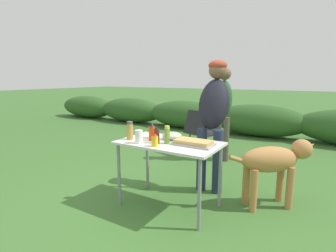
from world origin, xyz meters
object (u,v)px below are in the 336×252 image
at_px(hot_sauce_bottle, 152,132).
at_px(standing_person_in_dark_puffer, 224,104).
at_px(camp_chair_green_behind_table, 201,129).
at_px(paper_cup_stack, 139,137).
at_px(standing_person_with_beanie, 214,110).
at_px(mustard_bottle, 155,140).
at_px(dog, 274,162).
at_px(mixing_bowl, 172,136).
at_px(relish_jar, 167,135).
at_px(folding_table, 169,149).
at_px(bbq_sauce_bottle, 157,135).
at_px(plate_stack, 150,136).
at_px(spice_jar, 130,131).
at_px(food_tray, 193,143).

xyz_separation_m(hot_sauce_bottle, standing_person_in_dark_puffer, (0.12, 1.96, 0.15)).
bearing_deg(camp_chair_green_behind_table, paper_cup_stack, -67.11).
bearing_deg(standing_person_with_beanie, paper_cup_stack, -121.87).
height_order(mustard_bottle, dog, mustard_bottle).
distance_m(mixing_bowl, relish_jar, 0.22).
bearing_deg(dog, standing_person_in_dark_puffer, 179.02).
relative_size(mustard_bottle, camp_chair_green_behind_table, 0.16).
bearing_deg(folding_table, standing_person_with_beanie, 73.01).
distance_m(paper_cup_stack, hot_sauce_bottle, 0.18).
relative_size(standing_person_with_beanie, dog, 1.98).
distance_m(relish_jar, bbq_sauce_bottle, 0.11).
bearing_deg(mustard_bottle, plate_stack, 131.15).
height_order(relish_jar, bbq_sauce_bottle, relish_jar).
height_order(folding_table, spice_jar, spice_jar).
bearing_deg(paper_cup_stack, camp_chair_green_behind_table, 97.59).
bearing_deg(standing_person_with_beanie, plate_stack, -136.16).
relative_size(food_tray, plate_stack, 1.76).
distance_m(plate_stack, standing_person_with_beanie, 0.86).
height_order(food_tray, dog, food_tray).
xyz_separation_m(food_tray, hot_sauce_bottle, (-0.48, -0.05, 0.07)).
bearing_deg(hot_sauce_bottle, spice_jar, -161.94).
relative_size(folding_table, standing_person_in_dark_puffer, 0.69).
xyz_separation_m(folding_table, standing_person_in_dark_puffer, (-0.08, 1.92, 0.32)).
relative_size(standing_person_in_dark_puffer, camp_chair_green_behind_table, 1.92).
xyz_separation_m(bbq_sauce_bottle, dog, (1.08, 0.71, -0.31)).
xyz_separation_m(standing_person_with_beanie, dog, (0.77, -0.11, -0.51)).
bearing_deg(relish_jar, dog, 34.64).
xyz_separation_m(dog, camp_chair_green_behind_table, (-1.54, 1.49, -0.05)).
xyz_separation_m(relish_jar, standing_person_in_dark_puffer, (-0.09, 1.99, 0.15)).
bearing_deg(camp_chair_green_behind_table, relish_jar, -59.95).
distance_m(food_tray, relish_jar, 0.29).
bearing_deg(food_tray, camp_chair_green_behind_table, 111.89).
xyz_separation_m(mixing_bowl, dog, (1.03, 0.47, -0.27)).
bearing_deg(standing_person_in_dark_puffer, mixing_bowl, -73.69).
xyz_separation_m(plate_stack, dog, (1.30, 0.51, -0.24)).
bearing_deg(bbq_sauce_bottle, food_tray, 17.24).
height_order(folding_table, hot_sauce_bottle, hot_sauce_bottle).
bearing_deg(plate_stack, paper_cup_stack, -77.27).
bearing_deg(plate_stack, dog, 21.30).
height_order(hot_sauce_bottle, spice_jar, same).
distance_m(food_tray, paper_cup_stack, 0.58).
xyz_separation_m(relish_jar, spice_jar, (-0.46, -0.05, 0.01)).
bearing_deg(spice_jar, camp_chair_green_behind_table, 92.85).
height_order(relish_jar, standing_person_in_dark_puffer, standing_person_in_dark_puffer).
distance_m(hot_sauce_bottle, standing_person_in_dark_puffer, 1.97).
bearing_deg(mustard_bottle, folding_table, 82.29).
xyz_separation_m(food_tray, paper_cup_stack, (-0.53, -0.22, 0.04)).
height_order(paper_cup_stack, mustard_bottle, paper_cup_stack).
bearing_deg(standing_person_with_beanie, food_tray, -90.00).
bearing_deg(plate_stack, folding_table, -17.36).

